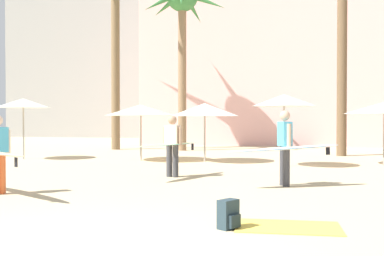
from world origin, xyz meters
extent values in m
cube|color=beige|center=(4.71, 27.59, 6.74)|extent=(24.47, 9.26, 13.48)
cube|color=gray|center=(-13.74, 37.23, 12.50)|extent=(18.99, 10.17, 25.00)
cylinder|color=#896B4C|center=(-3.53, 18.25, 3.85)|extent=(0.41, 0.41, 7.71)
cone|color=#387A3D|center=(-2.25, 18.27, 7.34)|extent=(1.90, 0.38, 1.06)
cone|color=#387A3D|center=(-3.22, 19.42, 7.21)|extent=(0.80, 1.84, 1.29)
cone|color=#387A3D|center=(-4.60, 18.97, 7.38)|extent=(1.78, 1.36, 0.98)
cone|color=#387A3D|center=(-4.43, 17.42, 7.23)|extent=(1.58, 1.50, 1.26)
cylinder|color=brown|center=(3.96, 16.44, 4.36)|extent=(0.42, 0.42, 8.72)
cylinder|color=brown|center=(-7.07, 18.19, 4.95)|extent=(0.44, 0.44, 9.90)
cylinder|color=gray|center=(-8.31, 11.87, 1.19)|extent=(0.06, 0.06, 2.38)
cone|color=white|center=(-8.31, 11.87, 2.20)|extent=(2.08, 2.08, 0.36)
cylinder|color=gray|center=(1.77, 11.31, 1.19)|extent=(0.06, 0.06, 2.39)
cone|color=white|center=(1.77, 11.31, 2.20)|extent=(2.09, 2.09, 0.39)
cylinder|color=gray|center=(-3.60, 12.31, 1.06)|extent=(0.06, 0.06, 2.12)
cone|color=beige|center=(-3.60, 12.31, 1.91)|extent=(2.74, 2.74, 0.42)
cylinder|color=gray|center=(-1.14, 12.35, 1.08)|extent=(0.06, 0.06, 2.15)
cone|color=white|center=(-1.14, 12.35, 1.92)|extent=(2.51, 2.51, 0.47)
cylinder|color=gray|center=(5.05, 12.39, 1.07)|extent=(0.06, 0.06, 2.15)
cone|color=beige|center=(5.05, 12.39, 1.95)|extent=(2.66, 2.66, 0.40)
cube|color=#F4CC4C|center=(2.24, 2.29, 0.01)|extent=(1.57, 1.01, 0.01)
cube|color=#273941|center=(1.40, 2.01, 0.21)|extent=(0.31, 0.35, 0.42)
cube|color=#1F2E34|center=(1.50, 1.94, 0.13)|extent=(0.16, 0.21, 0.18)
cylinder|color=orange|center=(-3.76, 4.07, 0.44)|extent=(0.21, 0.21, 0.87)
cylinder|color=beige|center=(-3.70, 4.21, 1.10)|extent=(0.13, 0.13, 0.50)
cube|color=black|center=(-2.73, 3.04, 0.78)|extent=(0.09, 0.07, 0.18)
cylinder|color=#3D3D42|center=(-0.95, 7.65, 0.44)|extent=(0.20, 0.20, 0.88)
cylinder|color=#3D3D42|center=(-1.14, 7.71, 0.44)|extent=(0.20, 0.20, 0.88)
cube|color=beige|center=(-1.04, 7.68, 1.14)|extent=(0.45, 0.32, 0.53)
sphere|color=tan|center=(-1.04, 7.68, 1.55)|extent=(0.30, 0.30, 0.24)
cylinder|color=tan|center=(-0.80, 7.61, 1.11)|extent=(0.12, 0.12, 0.50)
cylinder|color=tan|center=(-1.28, 7.75, 1.11)|extent=(0.12, 0.12, 0.50)
ellipsoid|color=beige|center=(-1.04, 7.38, 0.90)|extent=(1.26, 2.70, 0.05)
ellipsoid|color=#23CDCD|center=(-1.04, 7.38, 0.90)|extent=(1.28, 2.72, 0.03)
cube|color=black|center=(-0.66, 8.42, 0.78)|extent=(0.05, 0.10, 0.18)
cylinder|color=#3D3D42|center=(2.04, 6.55, 0.47)|extent=(0.21, 0.21, 0.94)
cylinder|color=#3D3D42|center=(1.96, 6.73, 0.47)|extent=(0.21, 0.21, 0.94)
cube|color=#4CB2DB|center=(2.00, 6.64, 1.23)|extent=(0.37, 0.46, 0.58)
sphere|color=#D1A889|center=(2.00, 6.64, 1.66)|extent=(0.32, 0.32, 0.24)
cylinder|color=#D1A889|center=(2.11, 6.42, 1.19)|extent=(0.13, 0.13, 0.55)
cylinder|color=#D1A889|center=(1.89, 6.87, 1.19)|extent=(0.13, 0.13, 0.55)
ellipsoid|color=white|center=(2.00, 6.34, 0.90)|extent=(2.59, 1.54, 0.19)
ellipsoid|color=teal|center=(2.00, 6.34, 0.90)|extent=(2.61, 1.56, 0.16)
cube|color=black|center=(2.98, 6.85, 0.83)|extent=(0.10, 0.06, 0.18)
camera|label=1|loc=(2.48, -4.72, 1.58)|focal=44.52mm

